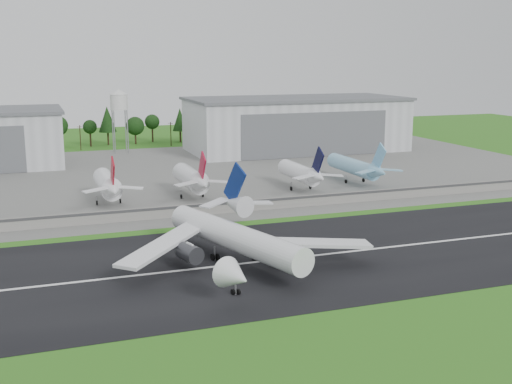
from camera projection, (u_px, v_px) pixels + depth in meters
name	position (u px, v px, depth m)	size (l,w,h in m)	color
ground	(274.00, 277.00, 130.69)	(600.00, 600.00, 0.00)	#2A6B19
runway	(258.00, 262.00, 139.89)	(320.00, 60.00, 0.10)	black
runway_centerline	(258.00, 262.00, 139.88)	(220.00, 1.00, 0.02)	white
apron	(159.00, 176.00, 241.27)	(320.00, 150.00, 0.10)	slate
blast_fence	(204.00, 209.00, 180.99)	(240.00, 0.61, 3.50)	gray
hangar_east	(296.00, 124.00, 304.69)	(102.00, 47.00, 25.20)	silver
water_tower	(119.00, 100.00, 294.46)	(8.40, 8.40, 29.40)	#99999E
utility_poles	(127.00, 148.00, 315.01)	(230.00, 3.00, 12.00)	black
treeline	(123.00, 144.00, 328.83)	(320.00, 16.00, 22.00)	black
main_airliner	(235.00, 244.00, 136.79)	(54.59, 57.94, 18.17)	white
parked_jet_red_a	(108.00, 185.00, 192.18)	(7.36, 31.29, 16.85)	white
parked_jet_red_b	(193.00, 179.00, 200.71)	(7.36, 31.29, 16.93)	silver
parked_jet_navy	(303.00, 173.00, 213.06)	(7.36, 31.29, 16.56)	white
parked_jet_skyblue	(357.00, 167.00, 225.26)	(7.36, 37.29, 16.54)	#84C2E4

